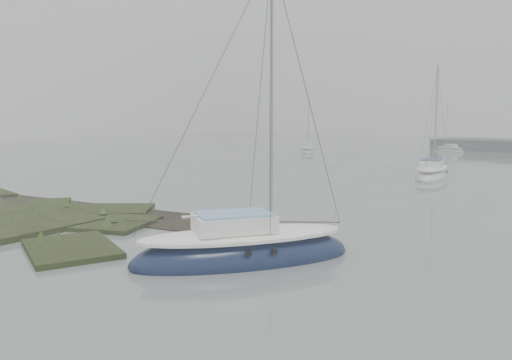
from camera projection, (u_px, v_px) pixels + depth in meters
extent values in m
plane|color=slate|center=(387.00, 169.00, 41.08)|extent=(160.00, 160.00, 0.00)
ellipsoid|color=#111B37|center=(243.00, 257.00, 14.64)|extent=(5.79, 6.58, 1.61)
ellipsoid|color=white|center=(243.00, 236.00, 14.56)|extent=(4.92, 5.64, 0.46)
cube|color=white|center=(234.00, 223.00, 14.42)|extent=(2.52, 2.67, 0.47)
cube|color=#79ABD3|center=(234.00, 214.00, 14.39)|extent=(2.33, 2.46, 0.08)
cylinder|color=#939399|center=(271.00, 93.00, 14.31)|extent=(0.10, 0.10, 7.59)
cylinder|color=#939399|center=(228.00, 214.00, 14.33)|extent=(1.69, 2.15, 0.09)
ellipsoid|color=silver|center=(432.00, 177.00, 34.93)|extent=(2.74, 6.32, 1.49)
ellipsoid|color=white|center=(432.00, 168.00, 34.85)|extent=(2.24, 5.49, 0.42)
cube|color=white|center=(432.00, 163.00, 34.58)|extent=(1.56, 2.24, 0.44)
cube|color=navy|center=(432.00, 160.00, 34.55)|extent=(1.45, 2.06, 0.07)
cylinder|color=#939399|center=(436.00, 113.00, 35.08)|extent=(0.10, 0.10, 6.99)
cylinder|color=#939399|center=(432.00, 160.00, 34.39)|extent=(0.37, 2.44, 0.08)
ellipsoid|color=#B7BEC1|center=(308.00, 152.00, 60.90)|extent=(3.75, 5.43, 1.26)
ellipsoid|color=silver|center=(308.00, 148.00, 60.84)|extent=(3.16, 4.68, 0.36)
cube|color=silver|center=(308.00, 145.00, 60.58)|extent=(1.76, 2.08, 0.37)
cube|color=silver|center=(308.00, 144.00, 60.55)|extent=(1.63, 1.92, 0.06)
cylinder|color=#939399|center=(309.00, 121.00, 61.09)|extent=(0.08, 0.08, 5.94)
cylinder|color=#939399|center=(308.00, 144.00, 60.41)|extent=(0.94, 1.91, 0.07)
ellipsoid|color=#AAADB5|center=(449.00, 151.00, 62.62)|extent=(4.53, 3.48, 1.07)
ellipsoid|color=white|center=(449.00, 148.00, 62.57)|extent=(3.90, 2.94, 0.30)
cube|color=white|center=(450.00, 146.00, 62.37)|extent=(1.78, 1.58, 0.31)
cube|color=#B3B8BF|center=(451.00, 144.00, 62.34)|extent=(1.64, 1.46, 0.05)
cylinder|color=#939399|center=(447.00, 126.00, 62.74)|extent=(0.07, 0.07, 5.04)
cylinder|color=#939399|center=(451.00, 144.00, 62.23)|extent=(1.55, 0.94, 0.06)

